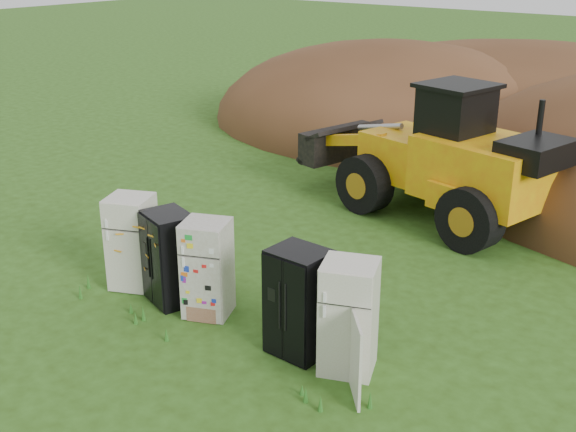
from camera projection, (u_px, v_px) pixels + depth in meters
name	position (u px, v px, depth m)	size (l,w,h in m)	color
ground	(234.00, 324.00, 12.52)	(120.00, 120.00, 0.00)	#2C4A13
fridge_leftmost	(132.00, 242.00, 13.62)	(0.79, 0.76, 1.80)	silver
fridge_black_side	(170.00, 258.00, 13.03)	(0.90, 0.71, 1.72)	black
fridge_sticker	(207.00, 268.00, 12.58)	(0.78, 0.72, 1.75)	silver
fridge_black_right	(299.00, 302.00, 11.36)	(0.89, 0.74, 1.78)	black
fridge_open_door	(349.00, 317.00, 10.89)	(0.81, 0.75, 1.80)	silver
wheel_loader	(425.00, 147.00, 17.14)	(6.75, 2.74, 3.27)	orange
dirt_mound_left	(395.00, 128.00, 25.61)	(14.18, 10.63, 6.08)	#4A2C17
dirt_mound_back	(539.00, 128.00, 25.68)	(19.59, 13.06, 5.93)	#4A2C17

